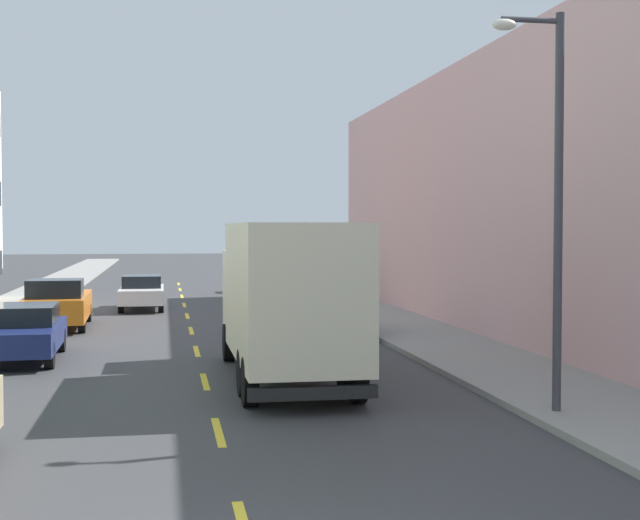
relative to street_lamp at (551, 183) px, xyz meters
name	(u,v)px	position (x,y,z in m)	size (l,w,h in m)	color
ground_plane	(185,309)	(-5.95, 22.96, -4.26)	(160.00, 160.00, 0.00)	#38383A
sidewalk_left	(1,315)	(-13.05, 20.96, -4.19)	(3.20, 120.00, 0.14)	gray
sidewalk_right	(360,309)	(1.15, 20.96, -4.19)	(3.20, 120.00, 0.14)	gray
lane_centerline_dashes	(189,323)	(-5.95, 17.46, -4.25)	(0.14, 47.20, 0.01)	yellow
apartment_block_opposite	(603,197)	(7.75, 12.96, 0.21)	(10.00, 36.00, 8.93)	#CC9E9E
street_lamp	(551,183)	(0.00, 0.00, 0.00)	(1.35, 0.28, 7.14)	#38383D
delivery_box_truck	(287,293)	(-4.16, 4.58, -2.27)	(2.43, 8.09, 3.55)	beige
parked_pickup_orange	(58,304)	(-10.42, 16.51, -3.43)	(2.14, 5.35, 1.73)	orange
parked_sedan_navy	(24,332)	(-10.43, 9.00, -3.51)	(1.89, 4.54, 1.43)	navy
parked_pickup_silver	(286,286)	(-1.47, 24.55, -3.43)	(2.08, 5.33, 1.73)	#B2B5BA
parked_pickup_forest	(267,277)	(-1.48, 31.60, -3.43)	(2.04, 5.32, 1.73)	#194C28
parked_wagon_teal	(329,310)	(-1.63, 12.93, -3.45)	(1.82, 4.70, 1.50)	#195B60
moving_white_sedan	(142,292)	(-7.75, 23.12, -3.51)	(1.80, 4.50, 1.43)	silver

